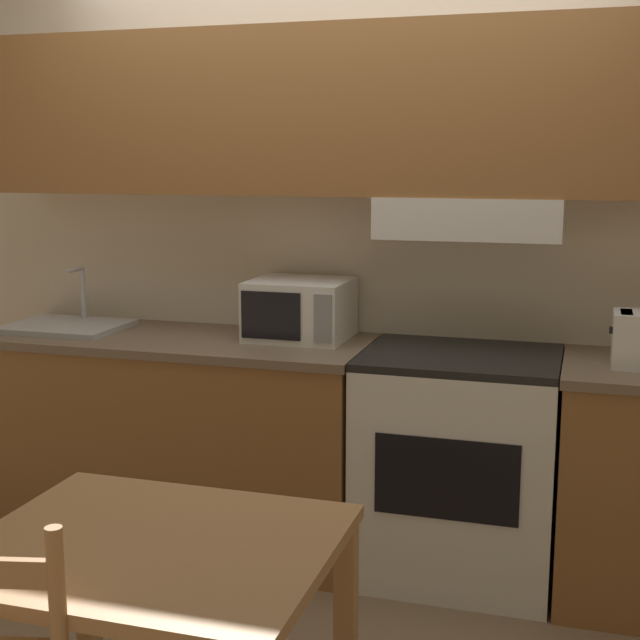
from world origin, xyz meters
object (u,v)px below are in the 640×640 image
(sink_basin, at_px, (66,325))
(dining_table, at_px, (154,587))
(stove_range, at_px, (458,465))
(microwave, at_px, (300,309))

(sink_basin, relative_size, dining_table, 0.58)
(dining_table, bearing_deg, stove_range, 71.38)
(sink_basin, xyz_separation_m, dining_table, (1.21, -1.55, -0.30))
(stove_range, height_order, microwave, microwave)
(stove_range, relative_size, sink_basin, 1.80)
(stove_range, bearing_deg, microwave, 171.22)
(dining_table, bearing_deg, sink_basin, 128.09)
(stove_range, height_order, dining_table, stove_range)
(stove_range, relative_size, microwave, 2.24)
(stove_range, height_order, sink_basin, sink_basin)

